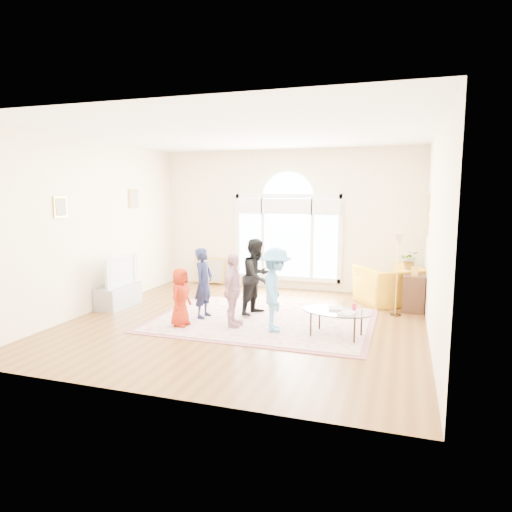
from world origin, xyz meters
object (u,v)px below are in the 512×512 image
(area_rug, at_px, (263,320))
(television, at_px, (118,271))
(coffee_table, at_px, (337,312))
(tv_console, at_px, (119,296))
(armchair, at_px, (390,285))

(area_rug, bearing_deg, television, 178.88)
(area_rug, bearing_deg, coffee_table, -20.39)
(tv_console, height_order, coffee_table, coffee_table)
(television, height_order, coffee_table, television)
(tv_console, relative_size, coffee_table, 0.84)
(television, relative_size, coffee_table, 0.84)
(armchair, bearing_deg, tv_console, -15.89)
(area_rug, height_order, tv_console, tv_console)
(television, xyz_separation_m, armchair, (5.08, 1.90, -0.33))
(coffee_table, bearing_deg, armchair, 83.47)
(tv_console, bearing_deg, television, -0.00)
(area_rug, bearing_deg, tv_console, 178.89)
(coffee_table, distance_m, armchair, 2.57)
(armchair, bearing_deg, television, -15.86)
(tv_console, relative_size, television, 0.99)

